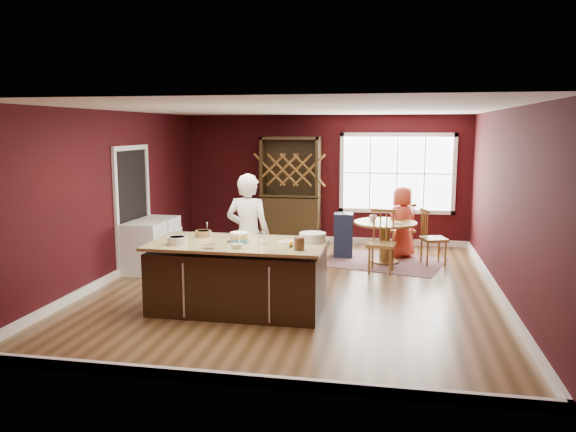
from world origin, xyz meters
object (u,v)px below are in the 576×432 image
Objects in this scene: layer_cake at (239,237)px; seated_woman at (402,222)px; kitchen_island at (239,278)px; dryer at (160,241)px; toddler at (345,214)px; dining_table at (385,234)px; hutch at (291,191)px; chair_north at (401,228)px; baker at (248,235)px; washer at (144,248)px; high_chair at (343,234)px; chair_east at (434,236)px; chair_south at (381,241)px.

seated_woman is (2.16, 3.58, -0.32)m from layer_cake.
kitchen_island is 3.01m from dryer.
dining_table is at bearing -25.02° from toddler.
seated_woman is at bearing -21.66° from hutch.
baker is at bearing 15.52° from chair_north.
washer is (-2.07, 1.54, -0.01)m from kitchen_island.
hutch is at bearing -84.20° from baker.
seated_woman is 4.72m from washer.
toddler is at bearing -29.79° from seated_woman.
hutch is (-1.21, 1.09, 0.69)m from high_chair.
chair_north is 0.35m from seated_woman.
high_chair is 3.39m from dryer.
dining_table is 1.11× the size of chair_east.
dryer is (-2.02, 1.48, -0.46)m from baker.
chair_east is at bearing 1.57° from dining_table.
seated_woman is 1.54× the size of high_chair.
high_chair is 0.39× the size of hutch.
chair_south reaches higher than dining_table.
baker reaches higher than dining_table.
dining_table is 0.50× the size of hutch.
toddler is (1.11, 3.44, -0.18)m from layer_cake.
hutch is at bearing -54.38° from chair_north.
hutch is at bearing 91.43° from kitchen_island.
hutch reaches higher than dryer.
chair_east is (2.79, 2.40, -0.38)m from baker.
layer_cake is 0.33× the size of chair_east.
dining_table is 0.87m from toddler.
toddler is at bearing 21.22° from dryer.
dining_table is 0.77m from chair_south.
kitchen_island is 2.27× the size of chair_east.
washer is (-4.24, -2.34, -0.07)m from chair_north.
layer_cake is 2.98m from chair_south.
dryer is (-3.90, -0.12, -0.11)m from chair_south.
hutch reaches higher than dining_table.
kitchen_island reaches higher than dining_table.
baker is 2.55m from dryer.
chair_north is at bearing 23.67° from toddler.
dryer is (-1.96, -2.30, -0.70)m from hutch.
high_chair is 3.35× the size of toddler.
baker is 2.24m from washer.
layer_cake is 3.62m from high_chair.
chair_east is (2.74, 3.10, 0.07)m from kitchen_island.
layer_cake is at bearing -121.09° from dining_table.
kitchen_island is 4.45m from chair_north.
chair_north is 4.57m from dryer.
chair_north is at bearing -125.42° from seated_woman.
hutch reaches higher than chair_north.
baker is 3.70m from chair_east.
chair_south reaches higher than kitchen_island.
baker is 0.72m from layer_cake.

